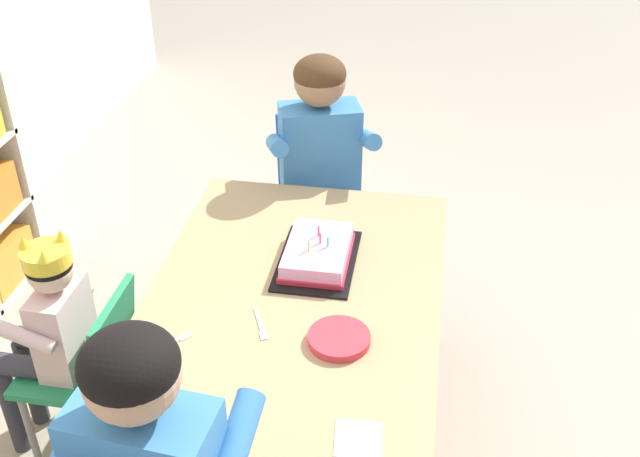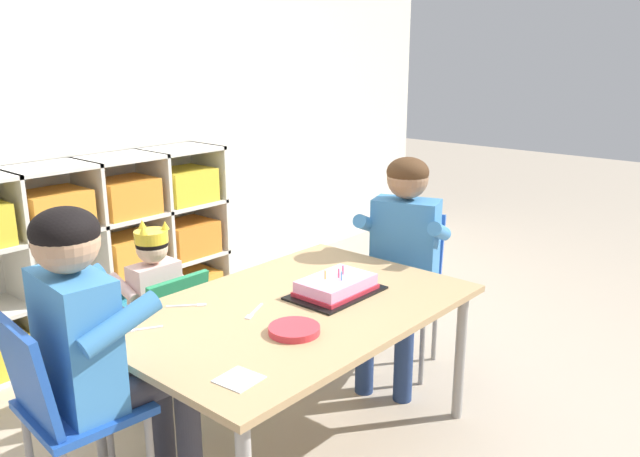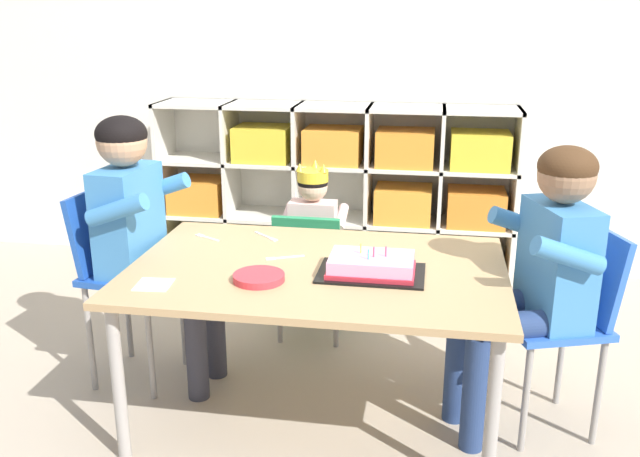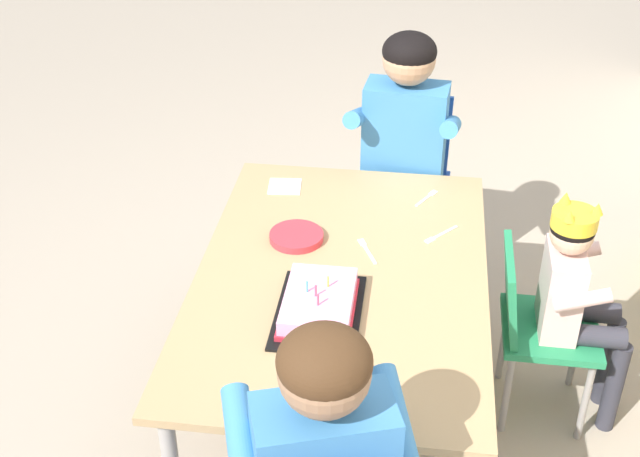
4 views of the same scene
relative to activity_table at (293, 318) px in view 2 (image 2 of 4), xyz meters
name	(u,v)px [view 2 (image 2 of 4)]	position (x,y,z in m)	size (l,w,h in m)	color
ground	(295,445)	(0.00, 0.00, -0.54)	(16.00, 16.00, 0.00)	tan
classroom_back_wall	(47,75)	(0.00, 1.70, 0.84)	(6.46, 0.10, 2.77)	silver
storage_cubby_shelf	(70,267)	(-0.10, 1.48, -0.11)	(2.00, 0.33, 0.97)	silver
activity_table	(293,318)	(0.00, 0.00, 0.00)	(1.33, 0.88, 0.59)	tan
classroom_chair_blue	(166,328)	(-0.14, 0.62, -0.17)	(0.32, 0.33, 0.62)	#238451
child_with_crown	(149,291)	(-0.14, 0.72, -0.03)	(0.30, 0.31, 0.82)	beige
classroom_chair_adult_side	(64,407)	(-0.83, 0.15, -0.05)	(0.38, 0.37, 0.79)	#1E4CA8
adult_helper_seated	(98,335)	(-0.71, 0.14, 0.14)	(0.45, 0.43, 1.09)	#3D7FBC
classroom_chair_guest_side	(407,277)	(0.88, 0.07, -0.09)	(0.43, 0.41, 0.75)	blue
guest_at_table_side	(402,245)	(0.76, 0.03, 0.10)	(0.48, 0.46, 1.04)	#3D7FBC
birthday_cake_on_tray	(336,287)	(0.20, -0.04, 0.08)	(0.37, 0.24, 0.10)	black
paper_plate_stack	(294,330)	(-0.17, -0.16, 0.06)	(0.17, 0.17, 0.02)	#DB333D
paper_napkin_square	(239,379)	(-0.50, -0.26, 0.05)	(0.11, 0.11, 0.00)	white
fork_near_cake_tray	(189,305)	(-0.25, 0.29, 0.05)	(0.12, 0.11, 0.00)	white
fork_beside_plate_stack	(254,312)	(-0.14, 0.06, 0.05)	(0.14, 0.07, 0.00)	white
fork_scattered_mid_table	(140,329)	(-0.49, 0.25, 0.05)	(0.12, 0.08, 0.00)	white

